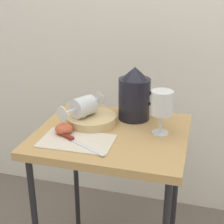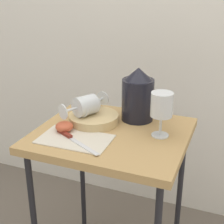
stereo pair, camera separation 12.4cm
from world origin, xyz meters
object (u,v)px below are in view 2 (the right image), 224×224
at_px(table, 112,148).
at_px(basket_tray, 94,119).
at_px(wine_glass_tipped_near, 85,106).
at_px(apple_half_left, 64,127).
at_px(wine_glass_upright, 162,107).
at_px(wine_glass_tipped_far, 88,106).
at_px(pitcher, 138,99).
at_px(knife, 71,138).

relative_size(table, basket_tray, 3.63).
height_order(wine_glass_tipped_near, apple_half_left, wine_glass_tipped_near).
relative_size(wine_glass_upright, wine_glass_tipped_far, 1.04).
xyz_separation_m(basket_tray, wine_glass_tipped_near, (-0.03, -0.02, 0.06)).
bearing_deg(wine_glass_tipped_far, wine_glass_tipped_near, -105.86).
xyz_separation_m(basket_tray, wine_glass_upright, (0.28, -0.02, 0.10)).
bearing_deg(wine_glass_upright, basket_tray, 176.26).
relative_size(basket_tray, apple_half_left, 2.98).
bearing_deg(apple_half_left, wine_glass_tipped_near, 70.49).
bearing_deg(wine_glass_tipped_far, wine_glass_upright, -4.13).
xyz_separation_m(pitcher, wine_glass_upright, (0.12, -0.12, 0.03)).
xyz_separation_m(wine_glass_upright, wine_glass_tipped_near, (-0.31, 0.00, -0.04)).
bearing_deg(table, wine_glass_tipped_far, 156.49).
relative_size(pitcher, wine_glass_upright, 1.30).
bearing_deg(wine_glass_tipped_near, table, -14.34).
bearing_deg(apple_half_left, knife, -42.10).
distance_m(pitcher, wine_glass_tipped_far, 0.20).
bearing_deg(table, knife, -133.16).
bearing_deg(knife, basket_tray, 85.81).
distance_m(wine_glass_upright, apple_half_left, 0.37).
distance_m(basket_tray, wine_glass_tipped_near, 0.07).
bearing_deg(wine_glass_upright, pitcher, 137.04).
relative_size(table, wine_glass_upright, 4.31).
xyz_separation_m(apple_half_left, knife, (0.05, -0.05, -0.01)).
relative_size(basket_tray, wine_glass_tipped_near, 1.22).
bearing_deg(wine_glass_upright, knife, -152.52).
relative_size(basket_tray, wine_glass_tipped_far, 1.23).
bearing_deg(table, basket_tray, 153.29).
bearing_deg(basket_tray, wine_glass_tipped_far, 171.37).
bearing_deg(wine_glass_upright, table, -169.89).
bearing_deg(knife, wine_glass_tipped_far, 93.82).
height_order(wine_glass_upright, apple_half_left, wine_glass_upright).
bearing_deg(wine_glass_tipped_near, basket_tray, 29.70).
relative_size(pitcher, knife, 0.99).
distance_m(table, apple_half_left, 0.20).
bearing_deg(table, pitcher, 70.19).
xyz_separation_m(pitcher, apple_half_left, (-0.22, -0.22, -0.07)).
relative_size(table, wine_glass_tipped_far, 4.47).
bearing_deg(table, wine_glass_tipped_near, 165.66).
distance_m(table, wine_glass_tipped_near, 0.20).
distance_m(basket_tray, wine_glass_upright, 0.29).
height_order(basket_tray, wine_glass_tipped_near, wine_glass_tipped_near).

